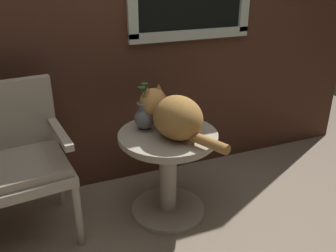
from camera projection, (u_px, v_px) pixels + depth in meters
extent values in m
plane|color=gray|center=(168.00, 228.00, 2.37)|extent=(6.00, 6.00, 0.00)
cube|color=#47281C|center=(128.00, 8.00, 2.45)|extent=(4.00, 0.04, 2.60)
cube|color=beige|center=(191.00, 35.00, 2.66)|extent=(0.95, 0.03, 0.07)
cylinder|color=#B2A893|center=(168.00, 209.00, 2.53)|extent=(0.50, 0.50, 0.03)
cylinder|color=#B2A893|center=(168.00, 174.00, 2.41)|extent=(0.11, 0.11, 0.53)
cylinder|color=#B2A893|center=(168.00, 136.00, 2.30)|extent=(0.63, 0.63, 0.03)
torus|color=#B2A893|center=(168.00, 140.00, 2.31)|extent=(0.61, 0.61, 0.02)
cylinder|color=#B2A893|center=(79.00, 216.00, 2.15)|extent=(0.04, 0.04, 0.42)
cylinder|color=#B2A893|center=(59.00, 178.00, 2.53)|extent=(0.04, 0.04, 0.42)
cube|color=#B2A893|center=(21.00, 174.00, 2.13)|extent=(0.60, 0.57, 0.06)
cube|color=tan|center=(19.00, 165.00, 2.11)|extent=(0.56, 0.53, 0.05)
cube|color=#B2A893|center=(8.00, 119.00, 2.21)|extent=(0.55, 0.12, 0.47)
cube|color=#B2A893|center=(59.00, 133.00, 2.16)|extent=(0.10, 0.48, 0.04)
ellipsoid|color=#AD7A3D|center=(178.00, 118.00, 2.17)|extent=(0.38, 0.41, 0.27)
sphere|color=#E2A356|center=(153.00, 102.00, 2.29)|extent=(0.17, 0.17, 0.17)
cone|color=#AD7A3D|center=(159.00, 88.00, 2.29)|extent=(0.06, 0.06, 0.06)
cone|color=#AD7A3D|center=(147.00, 92.00, 2.23)|extent=(0.06, 0.06, 0.06)
cylinder|color=#AD7A3D|center=(206.00, 142.00, 2.06)|extent=(0.17, 0.29, 0.06)
cylinder|color=slate|center=(145.00, 129.00, 2.34)|extent=(0.08, 0.08, 0.01)
ellipsoid|color=slate|center=(145.00, 119.00, 2.31)|extent=(0.13, 0.13, 0.13)
cylinder|color=slate|center=(144.00, 107.00, 2.28)|extent=(0.07, 0.07, 0.05)
torus|color=slate|center=(144.00, 103.00, 2.26)|extent=(0.09, 0.09, 0.02)
cylinder|color=#2D662D|center=(144.00, 94.00, 2.25)|extent=(0.02, 0.02, 0.12)
cone|color=#2D662D|center=(145.00, 85.00, 2.24)|extent=(0.04, 0.04, 0.02)
cylinder|color=#2D662D|center=(143.00, 96.00, 2.22)|extent=(0.03, 0.04, 0.11)
cone|color=#2D662D|center=(142.00, 88.00, 2.18)|extent=(0.04, 0.04, 0.02)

